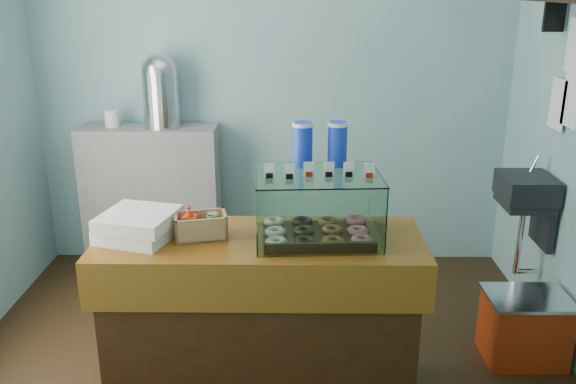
{
  "coord_description": "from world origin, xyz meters",
  "views": [
    {
      "loc": [
        0.17,
        -2.98,
        2.06
      ],
      "look_at": [
        0.14,
        -0.15,
        1.1
      ],
      "focal_mm": 38.0,
      "sensor_mm": 36.0,
      "label": 1
    }
  ],
  "objects_px": {
    "counter": "(261,318)",
    "red_cooler": "(524,327)",
    "coffee_urn": "(161,89)",
    "display_case": "(318,201)"
  },
  "relations": [
    {
      "from": "counter",
      "to": "display_case",
      "type": "height_order",
      "value": "display_case"
    },
    {
      "from": "display_case",
      "to": "coffee_urn",
      "type": "bearing_deg",
      "value": 121.64
    },
    {
      "from": "counter",
      "to": "red_cooler",
      "type": "height_order",
      "value": "counter"
    },
    {
      "from": "coffee_urn",
      "to": "red_cooler",
      "type": "xyz_separation_m",
      "value": [
        2.28,
        -1.22,
        -1.17
      ]
    },
    {
      "from": "display_case",
      "to": "red_cooler",
      "type": "height_order",
      "value": "display_case"
    },
    {
      "from": "coffee_urn",
      "to": "red_cooler",
      "type": "distance_m",
      "value": 2.84
    },
    {
      "from": "counter",
      "to": "coffee_urn",
      "type": "height_order",
      "value": "coffee_urn"
    },
    {
      "from": "display_case",
      "to": "coffee_urn",
      "type": "xyz_separation_m",
      "value": [
        -1.07,
        1.53,
        0.3
      ]
    },
    {
      "from": "counter",
      "to": "red_cooler",
      "type": "relative_size",
      "value": 3.44
    },
    {
      "from": "red_cooler",
      "to": "display_case",
      "type": "bearing_deg",
      "value": -166.49
    }
  ]
}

